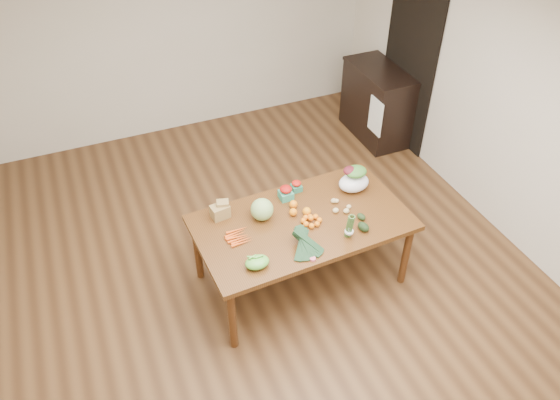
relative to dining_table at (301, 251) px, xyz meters
name	(u,v)px	position (x,y,z in m)	size (l,w,h in m)	color
floor	(270,272)	(-0.24, 0.19, -0.38)	(6.00, 6.00, 0.00)	brown
room_walls	(268,161)	(-0.24, 0.19, 0.97)	(5.02, 6.02, 2.70)	beige
dining_table	(301,251)	(0.00, 0.00, 0.00)	(1.90, 1.05, 0.75)	#553013
doorway_dark	(409,64)	(2.24, 1.79, 0.68)	(0.02, 1.00, 2.10)	black
cabinet	(376,103)	(1.98, 1.99, 0.10)	(0.52, 1.02, 0.94)	black
dish_towel	(376,116)	(1.72, 1.59, 0.18)	(0.02, 0.28, 0.45)	white
paper_bag	(220,210)	(-0.65, 0.33, 0.45)	(0.21, 0.18, 0.15)	olive
cabbage	(262,209)	(-0.32, 0.17, 0.48)	(0.20, 0.20, 0.20)	#A1BB6C
strawberry_basket_a	(286,194)	(-0.01, 0.35, 0.43)	(0.12, 0.12, 0.11)	#B0160B
strawberry_basket_b	(296,187)	(0.13, 0.42, 0.42)	(0.09, 0.09, 0.09)	red
orange_a	(293,212)	(-0.04, 0.10, 0.41)	(0.07, 0.07, 0.07)	#FF9D0F
orange_b	(293,204)	(0.00, 0.20, 0.41)	(0.08, 0.08, 0.08)	#FFA90F
orange_c	(307,211)	(0.07, 0.06, 0.41)	(0.08, 0.08, 0.08)	orange
mandarin_cluster	(311,219)	(0.06, -0.05, 0.42)	(0.18, 0.18, 0.08)	#FD5A0F
carrots	(239,237)	(-0.60, 0.01, 0.39)	(0.22, 0.22, 0.03)	#ED4914
snap_pea_bag	(257,262)	(-0.57, -0.36, 0.42)	(0.20, 0.15, 0.09)	#6EB63D
kale_bunch	(307,245)	(-0.13, -0.37, 0.45)	(0.32, 0.40, 0.16)	black
asparagus_bundle	(350,226)	(0.28, -0.35, 0.50)	(0.08, 0.08, 0.25)	#57813B
potato_a	(336,210)	(0.32, -0.01, 0.40)	(0.06, 0.05, 0.05)	tan
potato_b	(346,211)	(0.41, -0.06, 0.40)	(0.06, 0.05, 0.05)	tan
potato_c	(336,201)	(0.40, 0.11, 0.40)	(0.05, 0.04, 0.04)	#D5BA7B
potato_d	(334,201)	(0.37, 0.11, 0.40)	(0.06, 0.05, 0.05)	tan
potato_e	(349,207)	(0.46, -0.01, 0.40)	(0.05, 0.04, 0.04)	#D9AD7D
avocado_a	(363,227)	(0.44, -0.32, 0.41)	(0.08, 0.12, 0.08)	black
avocado_b	(361,217)	(0.49, -0.19, 0.40)	(0.06, 0.09, 0.06)	black
salad_bag	(354,180)	(0.63, 0.22, 0.49)	(0.30, 0.22, 0.23)	white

